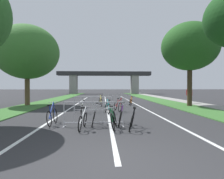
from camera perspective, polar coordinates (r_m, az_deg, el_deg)
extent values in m
plane|color=#2B2B2D|center=(4.41, 1.87, -21.44)|extent=(300.00, 300.00, 0.00)
cube|color=#386B2D|center=(27.22, -15.98, -2.80)|extent=(2.68, 54.67, 0.05)
cube|color=#386B2D|center=(27.38, 12.04, -2.77)|extent=(2.68, 54.67, 0.05)
cube|color=gray|center=(28.03, 16.49, -2.67)|extent=(1.80, 54.67, 0.08)
cube|color=silver|center=(19.96, -1.70, -4.09)|extent=(0.14, 31.63, 0.01)
cube|color=silver|center=(20.21, 6.55, -4.03)|extent=(0.14, 31.63, 0.01)
cube|color=silver|center=(20.12, -9.99, -4.06)|extent=(0.14, 31.63, 0.01)
cube|color=#2D2D30|center=(49.38, -2.25, 4.63)|extent=(23.12, 2.83, 0.94)
cube|color=gray|center=(49.80, -11.08, 1.39)|extent=(1.76, 2.40, 4.60)
cube|color=gray|center=(49.90, 6.56, 1.40)|extent=(1.76, 2.40, 4.60)
cylinder|color=brown|center=(19.43, -23.33, -0.31)|extent=(0.44, 0.44, 2.69)
ellipsoid|color=#38702D|center=(19.69, -23.38, 9.91)|extent=(5.73, 5.73, 4.87)
cylinder|color=#3D2D1E|center=(18.28, 21.56, 0.68)|extent=(0.41, 0.41, 3.35)
ellipsoid|color=#23561E|center=(18.61, 21.61, 11.50)|extent=(4.85, 4.85, 4.12)
cylinder|color=#ADADB2|center=(8.50, -13.74, -7.02)|extent=(0.04, 0.04, 1.05)
cube|color=#ADADB2|center=(8.58, -13.73, -10.40)|extent=(0.06, 0.44, 0.03)
cylinder|color=#ADADB2|center=(8.38, 3.23, -7.11)|extent=(0.04, 0.04, 1.05)
cube|color=#ADADB2|center=(8.47, 3.23, -10.53)|extent=(0.06, 0.44, 0.03)
cylinder|color=#ADADB2|center=(8.29, -5.32, -3.69)|extent=(2.47, 0.04, 0.04)
cylinder|color=#ADADB2|center=(8.40, -5.31, -9.47)|extent=(2.47, 0.04, 0.04)
cylinder|color=#ADADB2|center=(8.42, -10.97, -6.47)|extent=(0.02, 0.02, 0.87)
cylinder|color=#ADADB2|center=(8.37, -8.15, -6.51)|extent=(0.02, 0.02, 0.87)
cylinder|color=#ADADB2|center=(8.34, -5.31, -6.53)|extent=(0.02, 0.02, 0.87)
cylinder|color=#ADADB2|center=(8.33, -2.46, -6.54)|extent=(0.02, 0.02, 0.87)
cylinder|color=#ADADB2|center=(8.34, 0.39, -6.53)|extent=(0.02, 0.02, 0.87)
cylinder|color=#ADADB2|center=(13.15, -10.77, -4.29)|extent=(0.04, 0.04, 1.05)
cube|color=#ADADB2|center=(13.20, -10.76, -6.50)|extent=(0.06, 0.44, 0.03)
cylinder|color=#ADADB2|center=(13.03, 0.09, -4.32)|extent=(0.04, 0.04, 1.05)
cube|color=#ADADB2|center=(13.09, 0.09, -6.55)|extent=(0.06, 0.44, 0.03)
cylinder|color=#ADADB2|center=(13.00, -5.36, -2.11)|extent=(2.47, 0.04, 0.04)
cylinder|color=#ADADB2|center=(13.07, -5.36, -5.83)|extent=(2.47, 0.04, 0.04)
cylinder|color=#ADADB2|center=(13.09, -8.98, -3.92)|extent=(0.02, 0.02, 0.87)
cylinder|color=#ADADB2|center=(13.05, -7.17, -3.93)|extent=(0.02, 0.02, 0.87)
cylinder|color=#ADADB2|center=(13.03, -5.36, -3.93)|extent=(0.02, 0.02, 0.87)
cylinder|color=#ADADB2|center=(13.01, -3.54, -3.94)|extent=(0.02, 0.02, 0.87)
cylinder|color=#ADADB2|center=(13.01, -1.72, -3.94)|extent=(0.02, 0.02, 0.87)
cylinder|color=#ADADB2|center=(17.65, -2.49, -3.02)|extent=(0.04, 0.04, 1.05)
cube|color=#ADADB2|center=(17.69, -2.49, -4.67)|extent=(0.08, 0.44, 0.03)
cylinder|color=#ADADB2|center=(17.95, 5.43, -2.96)|extent=(0.04, 0.04, 1.05)
cube|color=#ADADB2|center=(17.99, 5.43, -4.58)|extent=(0.08, 0.44, 0.03)
cylinder|color=#ADADB2|center=(17.73, 1.51, -1.37)|extent=(2.47, 0.17, 0.04)
cylinder|color=#ADADB2|center=(17.78, 1.50, -4.10)|extent=(2.47, 0.17, 0.04)
cylinder|color=#ADADB2|center=(17.67, -1.15, -2.72)|extent=(0.02, 0.02, 0.87)
cylinder|color=#ADADB2|center=(17.71, 0.18, -2.71)|extent=(0.02, 0.02, 0.87)
cylinder|color=#ADADB2|center=(17.75, 1.50, -2.70)|extent=(0.02, 0.02, 0.87)
cylinder|color=#ADADB2|center=(17.81, 2.82, -2.69)|extent=(0.02, 0.02, 0.87)
cylinder|color=#ADADB2|center=(17.87, 4.13, -2.68)|extent=(0.02, 0.02, 0.87)
torus|color=black|center=(12.18, -8.72, -5.73)|extent=(0.24, 0.62, 0.60)
torus|color=black|center=(13.18, -8.82, -5.25)|extent=(0.24, 0.62, 0.60)
cylinder|color=silver|center=(12.63, -8.56, -4.41)|extent=(0.07, 0.98, 0.52)
cylinder|color=silver|center=(12.44, -8.52, -4.42)|extent=(0.17, 0.10, 0.61)
cylinder|color=silver|center=(12.34, -8.76, -5.75)|extent=(0.08, 0.33, 0.07)
cylinder|color=silver|center=(13.13, -8.61, -4.21)|extent=(0.14, 0.08, 0.49)
cube|color=black|center=(12.38, -8.24, -3.06)|extent=(0.14, 0.25, 0.07)
cylinder|color=#99999E|center=(13.09, -8.40, -3.18)|extent=(0.44, 0.09, 0.12)
torus|color=black|center=(7.43, 5.51, -9.79)|extent=(0.30, 0.64, 0.62)
torus|color=black|center=(8.43, 6.05, -8.54)|extent=(0.30, 0.64, 0.62)
cylinder|color=black|center=(7.86, 6.17, -7.36)|extent=(0.36, 0.96, 0.54)
cylinder|color=black|center=(7.67, 6.09, -7.51)|extent=(0.16, 0.15, 0.61)
cylinder|color=black|center=(7.59, 5.57, -9.74)|extent=(0.09, 0.33, 0.07)
cylinder|color=black|center=(8.37, 6.41, -6.87)|extent=(0.14, 0.12, 0.51)
cube|color=black|center=(7.59, 6.55, -5.29)|extent=(0.16, 0.26, 0.07)
cylinder|color=#99999E|center=(8.31, 6.76, -5.18)|extent=(0.46, 0.13, 0.12)
torus|color=black|center=(9.38, -5.09, -7.46)|extent=(0.17, 0.67, 0.66)
torus|color=black|center=(8.32, -5.39, -8.50)|extent=(0.17, 0.67, 0.66)
cylinder|color=#B7B7BC|center=(8.83, -4.84, -6.03)|extent=(0.16, 1.04, 0.63)
cylinder|color=#B7B7BC|center=(9.04, -4.81, -5.98)|extent=(0.18, 0.12, 0.67)
cylinder|color=#B7B7BC|center=(9.21, -5.16, -7.76)|extent=(0.04, 0.35, 0.08)
cylinder|color=#B7B7BC|center=(8.30, -4.97, -6.46)|extent=(0.16, 0.09, 0.60)
cube|color=black|center=(9.04, -4.38, -3.88)|extent=(0.11, 0.24, 0.07)
cylinder|color=#99999E|center=(8.29, -4.55, -4.41)|extent=(0.43, 0.03, 0.11)
torus|color=black|center=(8.47, 0.76, -8.30)|extent=(0.26, 0.69, 0.67)
torus|color=black|center=(7.50, 0.17, -9.48)|extent=(0.26, 0.69, 0.67)
cylinder|color=#1E7238|center=(7.97, 0.12, -6.90)|extent=(0.27, 0.95, 0.58)
cylinder|color=#1E7238|center=(8.16, 0.29, -6.99)|extent=(0.15, 0.13, 0.57)
cylinder|color=#1E7238|center=(8.32, 0.71, -8.64)|extent=(0.06, 0.32, 0.08)
cylinder|color=#1E7238|center=(7.48, -0.21, -7.40)|extent=(0.14, 0.11, 0.55)
cube|color=black|center=(8.17, -0.07, -4.98)|extent=(0.14, 0.25, 0.07)
cylinder|color=#99999E|center=(7.48, -0.59, -5.31)|extent=(0.45, 0.09, 0.11)
torus|color=black|center=(17.00, 5.57, -3.88)|extent=(0.19, 0.63, 0.62)
torus|color=black|center=(18.07, 5.22, -3.61)|extent=(0.19, 0.63, 0.62)
cylinder|color=orange|center=(17.50, 5.58, -2.85)|extent=(0.20, 1.05, 0.58)
cylinder|color=orange|center=(17.29, 5.63, -3.01)|extent=(0.16, 0.13, 0.58)
cylinder|color=orange|center=(17.17, 5.50, -3.91)|extent=(0.03, 0.35, 0.07)
cylinder|color=orange|center=(18.04, 5.40, -2.75)|extent=(0.15, 0.10, 0.55)
cube|color=black|center=(17.25, 5.84, -2.08)|extent=(0.12, 0.24, 0.07)
cylinder|color=#99999E|center=(18.00, 5.59, -1.89)|extent=(0.51, 0.05, 0.13)
torus|color=black|center=(16.72, -3.11, -3.83)|extent=(0.22, 0.70, 0.69)
torus|color=black|center=(17.71, -3.62, -3.58)|extent=(0.22, 0.70, 0.69)
cylinder|color=gold|center=(17.18, -3.27, -2.72)|extent=(0.15, 0.97, 0.63)
cylinder|color=gold|center=(16.99, -3.18, -2.86)|extent=(0.12, 0.11, 0.64)
cylinder|color=gold|center=(16.88, -3.20, -3.88)|extent=(0.09, 0.32, 0.08)
cylinder|color=gold|center=(17.67, -3.52, -2.63)|extent=(0.11, 0.08, 0.60)
cube|color=black|center=(16.94, -3.06, -1.80)|extent=(0.14, 0.25, 0.06)
cylinder|color=#99999E|center=(17.63, -3.42, -1.67)|extent=(0.43, 0.10, 0.07)
torus|color=black|center=(8.73, -17.75, -8.09)|extent=(0.12, 0.67, 0.67)
torus|color=black|center=(9.68, -16.13, -7.22)|extent=(0.12, 0.67, 0.67)
cylinder|color=#1E389E|center=(9.15, -17.17, -5.68)|extent=(0.10, 0.97, 0.67)
cylinder|color=#1E389E|center=(8.97, -17.44, -6.24)|extent=(0.12, 0.12, 0.60)
cylinder|color=#1E389E|center=(8.88, -17.44, -8.10)|extent=(0.04, 0.32, 0.08)
cylinder|color=#1E389E|center=(9.62, -16.39, -5.36)|extent=(0.12, 0.09, 0.64)
cube|color=black|center=(8.92, -17.72, -4.35)|extent=(0.11, 0.24, 0.06)
cylinder|color=#99999E|center=(9.58, -16.64, -3.49)|extent=(0.43, 0.03, 0.08)
torus|color=black|center=(12.05, -0.90, -5.68)|extent=(0.23, 0.67, 0.66)
torus|color=black|center=(13.01, -1.70, -5.21)|extent=(0.23, 0.67, 0.66)
cylinder|color=#197A7F|center=(12.48, -1.13, -4.18)|extent=(0.11, 0.96, 0.59)
cylinder|color=#197A7F|center=(12.30, -1.00, -4.43)|extent=(0.13, 0.11, 0.58)
cylinder|color=#197A7F|center=(12.20, -1.05, -5.71)|extent=(0.08, 0.32, 0.08)
cylinder|color=#197A7F|center=(12.97, -1.52, -3.99)|extent=(0.12, 0.08, 0.56)
cube|color=black|center=(12.25, -0.80, -3.11)|extent=(0.14, 0.25, 0.06)
cylinder|color=#99999E|center=(12.93, -1.35, -2.77)|extent=(0.54, 0.11, 0.10)
torus|color=black|center=(14.12, 1.06, -4.68)|extent=(0.32, 0.71, 0.68)
torus|color=black|center=(13.13, 2.35, -5.09)|extent=(0.32, 0.71, 0.68)
cylinder|color=red|center=(13.64, 1.89, -3.57)|extent=(0.38, 0.98, 0.65)
cylinder|color=red|center=(13.83, 1.59, -3.83)|extent=(0.14, 0.15, 0.58)
cylinder|color=red|center=(13.96, 1.24, -4.85)|extent=(0.09, 0.34, 0.08)
cylinder|color=red|center=(13.14, 2.57, -3.73)|extent=(0.15, 0.12, 0.62)
cube|color=black|center=(13.86, 1.76, -2.64)|extent=(0.16, 0.26, 0.07)
cylinder|color=#99999E|center=(13.17, 2.78, -2.38)|extent=(0.54, 0.15, 0.13)
torus|color=black|center=(9.33, 2.47, -7.41)|extent=(0.26, 0.71, 0.69)
torus|color=black|center=(8.30, 2.38, -8.42)|extent=(0.26, 0.71, 0.69)
cylinder|color=#662884|center=(8.80, 2.80, -6.11)|extent=(0.05, 1.02, 0.58)
cylinder|color=#662884|center=(9.00, 2.83, -5.90)|extent=(0.19, 0.10, 0.68)
cylinder|color=#662884|center=(9.17, 2.42, -7.72)|extent=(0.07, 0.34, 0.08)
cylinder|color=#662884|center=(8.29, 2.78, -6.54)|extent=(0.16, 0.08, 0.55)
cube|color=black|center=(9.00, 3.28, -3.76)|extent=(0.13, 0.25, 0.07)
cylinder|color=#99999E|center=(8.28, 3.18, -4.65)|extent=(0.42, 0.07, 0.12)
torus|color=black|center=(7.50, -9.25, -9.75)|extent=(0.14, 0.61, 0.61)
torus|color=black|center=(8.51, -7.81, -8.51)|extent=(0.14, 0.61, 0.61)
cylinder|color=silver|center=(7.94, -8.36, -7.26)|extent=(0.17, 1.01, 0.56)
cylinder|color=silver|center=(7.74, -8.64, -7.45)|extent=(0.09, 0.13, 0.62)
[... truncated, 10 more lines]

